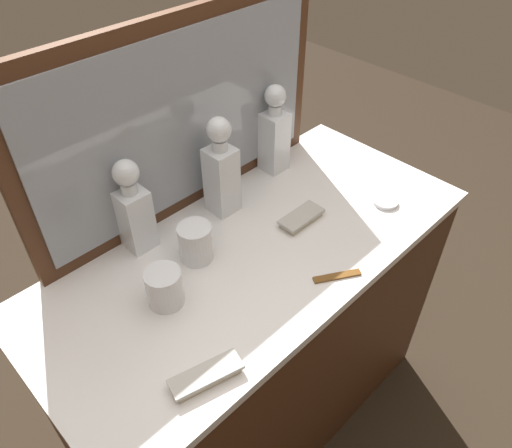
# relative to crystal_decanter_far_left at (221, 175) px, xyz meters

# --- Properties ---
(ground_plane) EXTENTS (6.00, 6.00, 0.00)m
(ground_plane) POSITION_rel_crystal_decanter_far_left_xyz_m (-0.04, -0.18, -1.00)
(ground_plane) COLOR #2D2319
(dresser) EXTENTS (1.26, 0.59, 0.88)m
(dresser) POSITION_rel_crystal_decanter_far_left_xyz_m (-0.04, -0.18, -0.56)
(dresser) COLOR #472816
(dresser) RESTS_ON ground_plane
(dresser_mirror) EXTENTS (0.95, 0.03, 0.55)m
(dresser_mirror) POSITION_rel_crystal_decanter_far_left_xyz_m (-0.04, 0.09, 0.15)
(dresser_mirror) COLOR #472816
(dresser_mirror) RESTS_ON dresser
(crystal_decanter_far_left) EXTENTS (0.08, 0.08, 0.30)m
(crystal_decanter_far_left) POSITION_rel_crystal_decanter_far_left_xyz_m (0.00, 0.00, 0.00)
(crystal_decanter_far_left) COLOR white
(crystal_decanter_far_left) RESTS_ON dresser
(crystal_decanter_front) EXTENTS (0.07, 0.07, 0.27)m
(crystal_decanter_front) POSITION_rel_crystal_decanter_far_left_xyz_m (-0.26, 0.04, -0.01)
(crystal_decanter_front) COLOR white
(crystal_decanter_front) RESTS_ON dresser
(crystal_decanter_far_right) EXTENTS (0.07, 0.07, 0.29)m
(crystal_decanter_far_right) POSITION_rel_crystal_decanter_far_left_xyz_m (0.26, 0.04, -0.00)
(crystal_decanter_far_right) COLOR white
(crystal_decanter_far_right) RESTS_ON dresser
(crystal_tumbler_left) EXTENTS (0.09, 0.09, 0.10)m
(crystal_tumbler_left) POSITION_rel_crystal_decanter_far_left_xyz_m (-0.18, -0.10, -0.07)
(crystal_tumbler_left) COLOR white
(crystal_tumbler_left) RESTS_ON dresser
(crystal_tumbler_center) EXTENTS (0.09, 0.09, 0.10)m
(crystal_tumbler_center) POSITION_rel_crystal_decanter_far_left_xyz_m (-0.33, -0.17, -0.08)
(crystal_tumbler_center) COLOR white
(crystal_tumbler_center) RESTS_ON dresser
(silver_brush_far_right) EXTENTS (0.16, 0.09, 0.02)m
(silver_brush_far_right) POSITION_rel_crystal_decanter_far_left_xyz_m (-0.40, -0.39, -0.11)
(silver_brush_far_right) COLOR #B7A88C
(silver_brush_far_right) RESTS_ON dresser
(silver_brush_left) EXTENTS (0.14, 0.06, 0.02)m
(silver_brush_left) POSITION_rel_crystal_decanter_far_left_xyz_m (0.12, -0.20, -0.11)
(silver_brush_left) COLOR #B7A88C
(silver_brush_left) RESTS_ON dresser
(porcelain_dish) EXTENTS (0.08, 0.08, 0.01)m
(porcelain_dish) POSITION_rel_crystal_decanter_far_left_xyz_m (0.36, -0.32, -0.11)
(porcelain_dish) COLOR silver
(porcelain_dish) RESTS_ON dresser
(tortoiseshell_comb) EXTENTS (0.12, 0.08, 0.01)m
(tortoiseshell_comb) POSITION_rel_crystal_decanter_far_left_xyz_m (0.02, -0.41, -0.12)
(tortoiseshell_comb) COLOR brown
(tortoiseshell_comb) RESTS_ON dresser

